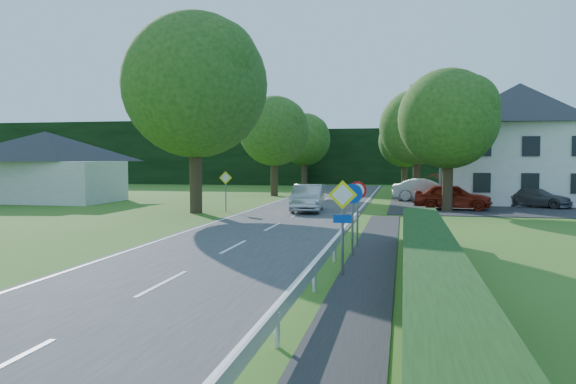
% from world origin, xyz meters
% --- Properties ---
extents(road, '(7.00, 80.00, 0.04)m').
position_xyz_m(road, '(0.00, 20.00, 0.02)').
color(road, '#363638').
rests_on(road, ground).
extents(footpath, '(1.50, 44.00, 0.04)m').
position_xyz_m(footpath, '(4.95, 2.00, 0.02)').
color(footpath, black).
rests_on(footpath, ground).
extents(parking_pad, '(14.00, 16.00, 0.04)m').
position_xyz_m(parking_pad, '(12.00, 33.00, 0.02)').
color(parking_pad, black).
rests_on(parking_pad, ground).
extents(line_edge_left, '(0.12, 80.00, 0.01)m').
position_xyz_m(line_edge_left, '(-3.25, 20.00, 0.04)').
color(line_edge_left, white).
rests_on(line_edge_left, road).
extents(line_edge_right, '(0.12, 80.00, 0.01)m').
position_xyz_m(line_edge_right, '(3.25, 20.00, 0.04)').
color(line_edge_right, white).
rests_on(line_edge_right, road).
extents(line_centre, '(0.12, 80.00, 0.01)m').
position_xyz_m(line_centre, '(0.00, 20.00, 0.04)').
color(line_centre, white).
rests_on(line_centre, road).
extents(hedge_right, '(1.20, 30.00, 1.30)m').
position_xyz_m(hedge_right, '(6.50, 0.00, 0.65)').
color(hedge_right, black).
rests_on(hedge_right, ground).
extents(tree_main, '(9.40, 9.40, 11.64)m').
position_xyz_m(tree_main, '(-6.00, 24.00, 5.82)').
color(tree_main, '#1F4514').
rests_on(tree_main, ground).
extents(tree_left_far, '(7.00, 7.00, 8.58)m').
position_xyz_m(tree_left_far, '(-5.00, 40.00, 4.29)').
color(tree_left_far, '#1F4514').
rests_on(tree_left_far, ground).
extents(tree_right_far, '(7.40, 7.40, 9.09)m').
position_xyz_m(tree_right_far, '(7.00, 42.00, 4.54)').
color(tree_right_far, '#1F4514').
rests_on(tree_right_far, ground).
extents(tree_left_back, '(6.60, 6.60, 8.07)m').
position_xyz_m(tree_left_back, '(-4.50, 52.00, 4.04)').
color(tree_left_back, '#1F4514').
rests_on(tree_left_back, ground).
extents(tree_right_back, '(6.20, 6.20, 7.56)m').
position_xyz_m(tree_right_back, '(6.00, 50.00, 3.78)').
color(tree_right_back, '#1F4514').
rests_on(tree_right_back, ground).
extents(tree_right_mid, '(7.00, 7.00, 8.58)m').
position_xyz_m(tree_right_mid, '(8.50, 28.00, 4.29)').
color(tree_right_mid, '#1F4514').
rests_on(tree_right_mid, ground).
extents(treeline_left, '(44.00, 6.00, 8.00)m').
position_xyz_m(treeline_left, '(-28.00, 62.00, 4.00)').
color(treeline_left, black).
rests_on(treeline_left, ground).
extents(treeline_right, '(30.00, 5.00, 7.00)m').
position_xyz_m(treeline_right, '(8.00, 66.00, 3.50)').
color(treeline_right, black).
rests_on(treeline_right, ground).
extents(bungalow_left, '(11.00, 6.50, 5.20)m').
position_xyz_m(bungalow_left, '(-20.00, 30.00, 2.71)').
color(bungalow_left, '#B7B6B2').
rests_on(bungalow_left, ground).
extents(house_white, '(10.60, 8.40, 8.60)m').
position_xyz_m(house_white, '(14.00, 36.00, 4.41)').
color(house_white, white).
rests_on(house_white, ground).
extents(streetlight, '(2.03, 0.18, 8.00)m').
position_xyz_m(streetlight, '(8.06, 30.00, 4.46)').
color(streetlight, slate).
rests_on(streetlight, ground).
extents(sign_priority_right, '(0.78, 0.09, 2.59)m').
position_xyz_m(sign_priority_right, '(4.30, 7.98, 1.80)').
color(sign_priority_right, slate).
rests_on(sign_priority_right, ground).
extents(sign_roundabout, '(0.64, 0.08, 2.37)m').
position_xyz_m(sign_roundabout, '(4.30, 10.98, 1.67)').
color(sign_roundabout, slate).
rests_on(sign_roundabout, ground).
extents(sign_speed_limit, '(0.64, 0.11, 2.37)m').
position_xyz_m(sign_speed_limit, '(4.30, 12.97, 1.77)').
color(sign_speed_limit, slate).
rests_on(sign_speed_limit, ground).
extents(sign_priority_left, '(0.78, 0.09, 2.44)m').
position_xyz_m(sign_priority_left, '(-4.50, 24.98, 1.72)').
color(sign_priority_left, slate).
rests_on(sign_priority_left, ground).
extents(moving_car, '(2.08, 4.97, 1.60)m').
position_xyz_m(moving_car, '(0.30, 25.91, 0.84)').
color(moving_car, silver).
rests_on(moving_car, road).
extents(motorcycle, '(0.86, 2.11, 1.08)m').
position_xyz_m(motorcycle, '(-1.20, 32.46, 0.58)').
color(motorcycle, black).
rests_on(motorcycle, road).
extents(parked_car_red, '(4.86, 2.36, 1.60)m').
position_xyz_m(parked_car_red, '(8.90, 29.08, 0.84)').
color(parked_car_red, maroon).
rests_on(parked_car_red, parking_pad).
extents(parked_car_silver_a, '(5.02, 1.78, 1.65)m').
position_xyz_m(parked_car_silver_a, '(7.57, 36.42, 0.87)').
color(parked_car_silver_a, '#A0A0A5').
rests_on(parked_car_silver_a, parking_pad).
extents(parked_car_grey, '(4.59, 3.77, 1.25)m').
position_xyz_m(parked_car_grey, '(14.42, 32.00, 0.67)').
color(parked_car_grey, '#4F4F54').
rests_on(parked_car_grey, parking_pad).
extents(parked_car_silver_b, '(5.64, 2.92, 1.52)m').
position_xyz_m(parked_car_silver_b, '(14.35, 33.42, 0.80)').
color(parked_car_silver_b, '#A7A6AD').
rests_on(parked_car_silver_b, parking_pad).
extents(parasol, '(3.11, 3.14, 2.19)m').
position_xyz_m(parasol, '(8.60, 35.00, 1.14)').
color(parasol, red).
rests_on(parasol, parking_pad).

